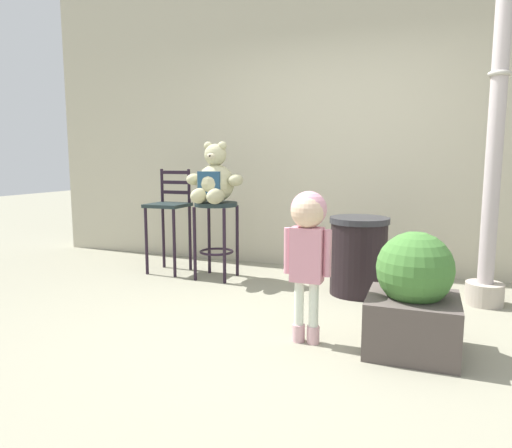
% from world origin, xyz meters
% --- Properties ---
extents(ground_plane, '(24.00, 24.00, 0.00)m').
position_xyz_m(ground_plane, '(0.00, 0.00, 0.00)').
color(ground_plane, gray).
extents(building_wall, '(7.27, 0.30, 3.97)m').
position_xyz_m(building_wall, '(0.00, 2.17, 1.99)').
color(building_wall, '#B7B098').
rests_on(building_wall, ground_plane).
extents(bar_stool_with_teddy, '(0.42, 0.42, 0.76)m').
position_xyz_m(bar_stool_with_teddy, '(-1.12, 1.21, 0.55)').
color(bar_stool_with_teddy, '#1C292B').
rests_on(bar_stool_with_teddy, ground_plane).
extents(teddy_bear, '(0.57, 0.51, 0.59)m').
position_xyz_m(teddy_bear, '(-1.12, 1.18, 0.97)').
color(teddy_bear, tan).
rests_on(teddy_bear, bar_stool_with_teddy).
extents(child_walking, '(0.31, 0.25, 0.98)m').
position_xyz_m(child_walking, '(0.13, -0.07, 0.71)').
color(child_walking, '#D0A0A8').
rests_on(child_walking, ground_plane).
extents(trash_bin, '(0.51, 0.51, 0.68)m').
position_xyz_m(trash_bin, '(0.28, 1.14, 0.34)').
color(trash_bin, black).
rests_on(trash_bin, ground_plane).
extents(lamppost, '(0.30, 0.30, 3.17)m').
position_xyz_m(lamppost, '(1.29, 1.20, 1.28)').
color(lamppost, '#AFA394').
rests_on(lamppost, ground_plane).
extents(bar_chair_empty, '(0.38, 0.38, 1.07)m').
position_xyz_m(bar_chair_empty, '(-1.69, 1.29, 0.63)').
color(bar_chair_empty, '#1C292B').
rests_on(bar_chair_empty, ground_plane).
extents(planter_with_shrub, '(0.54, 0.54, 0.75)m').
position_xyz_m(planter_with_shrub, '(0.77, 0.01, 0.34)').
color(planter_with_shrub, '#524844').
rests_on(planter_with_shrub, ground_plane).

